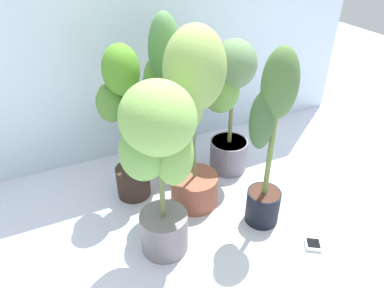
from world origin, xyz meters
name	(u,v)px	position (x,y,z in m)	size (l,w,h in m)	color
ground_plane	(205,219)	(0.00, 0.00, 0.00)	(8.00, 8.00, 0.00)	silver
mylar_back_wall	(145,5)	(0.00, 0.86, 1.00)	(3.20, 0.01, 2.00)	silver
potted_plant_back_right	(228,100)	(0.34, 0.38, 0.51)	(0.38, 0.36, 0.88)	slate
potted_plant_back_left	(127,119)	(-0.30, 0.37, 0.53)	(0.29, 0.28, 0.94)	#33231B
potted_plant_back_center	(164,86)	(-0.02, 0.53, 0.61)	(0.28, 0.25, 1.04)	#96543E
potted_plant_center	(191,107)	(-0.01, 0.16, 0.64)	(0.45, 0.39, 1.05)	#96503A
potted_plant_front_left	(159,155)	(-0.28, -0.09, 0.58)	(0.45, 0.45, 0.92)	slate
potted_plant_front_right	(270,137)	(0.28, -0.13, 0.55)	(0.26, 0.24, 1.00)	black
hygrometer_box	(313,245)	(0.42, -0.42, 0.01)	(0.11, 0.11, 0.03)	white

